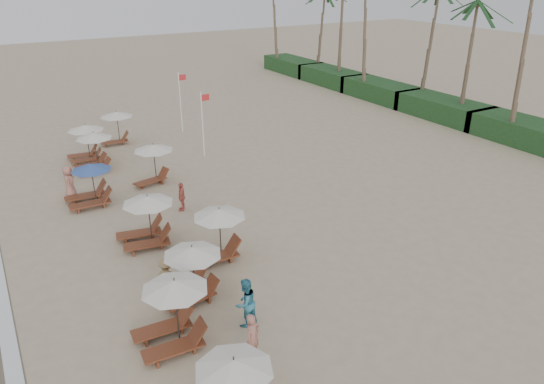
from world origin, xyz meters
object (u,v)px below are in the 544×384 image
beachgoer_mid_a (245,303)px  beachgoer_far_b (69,182)px  lounger_station_1 (170,315)px  lounger_station_3 (144,221)px  lounger_station_2 (188,272)px  beachgoer_far_a (182,196)px  lounger_station_6 (84,142)px  beachgoer_mid_b (167,277)px  inland_station_1 (152,159)px  beachgoer_near (253,337)px  lounger_station_4 (88,187)px  inland_station_2 (116,123)px  inland_station_0 (216,232)px  flag_pole_near (203,121)px  lounger_station_5 (92,152)px

beachgoer_mid_a → beachgoer_far_b: (-3.14, 14.01, 0.01)m
lounger_station_1 → lounger_station_3: lounger_station_1 is taller
beachgoer_far_b → beachgoer_mid_a: bearing=-154.7°
lounger_station_2 → beachgoer_far_a: lounger_station_2 is taller
lounger_station_6 → beachgoer_far_b: (-1.96, -5.43, -0.30)m
lounger_station_2 → beachgoer_mid_b: lounger_station_2 is taller
lounger_station_6 → beachgoer_mid_b: lounger_station_6 is taller
lounger_station_2 → inland_station_1: bearing=77.9°
beachgoer_near → beachgoer_far_b: bearing=72.5°
lounger_station_1 → beachgoer_far_a: bearing=66.6°
lounger_station_2 → beachgoer_mid_b: 0.83m
beachgoer_mid_b → beachgoer_far_a: 7.29m
lounger_station_4 → beachgoer_mid_b: lounger_station_4 is taller
inland_station_1 → inland_station_2: 8.09m
lounger_station_6 → lounger_station_4: bearing=-100.5°
inland_station_0 → beachgoer_mid_b: size_ratio=1.74×
lounger_station_1 → inland_station_0: (3.49, 3.94, 0.17)m
lounger_station_4 → inland_station_0: inland_station_0 is taller
lounger_station_3 → flag_pole_near: 11.43m
inland_station_1 → beachgoer_far_a: inland_station_1 is taller
lounger_station_1 → beachgoer_mid_b: (0.81, 2.57, -0.32)m
inland_station_2 → lounger_station_6: bearing=-137.8°
lounger_station_5 → beachgoer_mid_a: size_ratio=1.36×
beachgoer_far_a → beachgoer_near: bearing=21.3°
lounger_station_6 → beachgoer_mid_a: bearing=-86.5°
inland_station_2 → beachgoer_mid_a: 21.87m
inland_station_0 → beachgoer_mid_a: 4.45m
lounger_station_3 → lounger_station_5: size_ratio=1.08×
beachgoer_far_b → lounger_station_6: bearing=-7.2°
beachgoer_far_a → beachgoer_far_b: size_ratio=0.84×
inland_station_0 → inland_station_1: same height
lounger_station_1 → lounger_station_2: bearing=55.3°
beachgoer_mid_a → beachgoer_far_a: beachgoer_mid_a is taller
inland_station_1 → lounger_station_1: bearing=-106.2°
lounger_station_4 → inland_station_1: 3.94m
beachgoer_near → beachgoer_mid_b: bearing=77.3°
lounger_station_1 → beachgoer_far_b: lounger_station_1 is taller
lounger_station_2 → inland_station_0: bearing=41.9°
inland_station_2 → beachgoer_far_a: size_ratio=1.71×
beachgoer_near → inland_station_2: bearing=58.3°
beachgoer_mid_a → lounger_station_1: bearing=-26.1°
lounger_station_4 → lounger_station_5: size_ratio=1.04×
lounger_station_2 → beachgoer_mid_a: bearing=-67.3°
lounger_station_6 → inland_station_2: (2.62, 2.37, 0.23)m
inland_station_2 → lounger_station_3: bearing=-100.3°
inland_station_0 → beachgoer_far_b: bearing=112.9°
inland_station_2 → flag_pole_near: flag_pole_near is taller
lounger_station_3 → lounger_station_4: (-1.24, 5.45, -0.11)m
lounger_station_5 → flag_pole_near: bearing=-9.3°
beachgoer_far_a → inland_station_2: bearing=-148.5°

